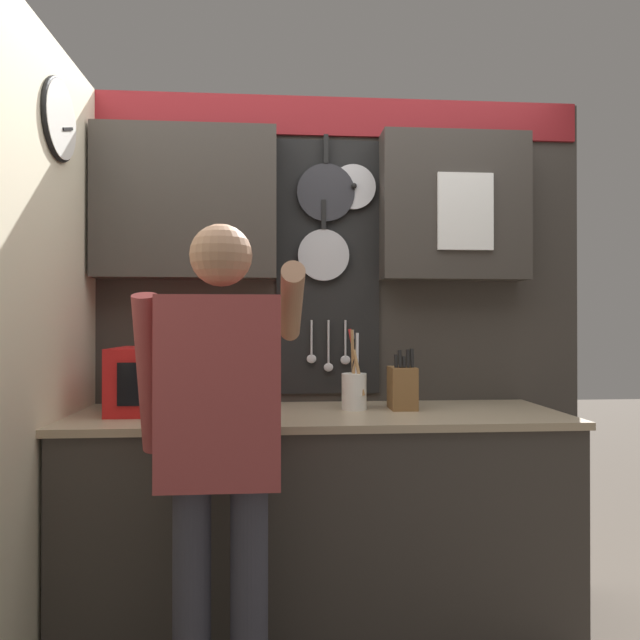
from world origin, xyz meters
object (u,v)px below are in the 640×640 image
object	(u,v)px
microwave	(177,379)
person	(221,431)
knife_block	(402,387)
utensil_crock	(354,387)

from	to	relation	value
microwave	person	distance (m)	0.67
knife_block	utensil_crock	size ratio (longest dim) A/B	0.76
microwave	utensil_crock	xyz separation A→B (m)	(0.76, 0.00, -0.04)
utensil_crock	person	size ratio (longest dim) A/B	0.22
microwave	knife_block	distance (m)	0.97
utensil_crock	microwave	bearing A→B (deg)	-179.89
microwave	knife_block	bearing A→B (deg)	0.04
microwave	utensil_crock	bearing A→B (deg)	0.11
utensil_crock	person	distance (m)	0.80
microwave	utensil_crock	distance (m)	0.76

